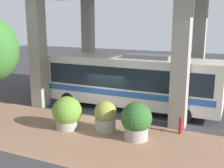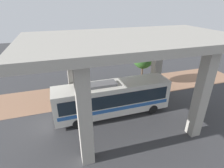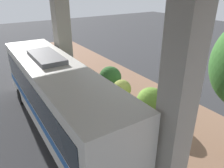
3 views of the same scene
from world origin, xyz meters
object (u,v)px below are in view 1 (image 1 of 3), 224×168
bus (130,80)px  planter_middle (67,113)px  fire_hydrant (180,125)px  planter_back (136,121)px  planter_front (105,116)px

bus → planter_middle: bearing=158.2°
fire_hydrant → bus: bearing=54.3°
bus → planter_back: 5.08m
bus → planter_middle: (-4.72, 1.88, -1.16)m
bus → fire_hydrant: bearing=-125.7°
fire_hydrant → planter_back: 2.56m
planter_front → bus: bearing=2.9°
planter_front → planter_middle: bearing=104.6°
fire_hydrant → planter_middle: (-1.84, 5.88, 0.43)m
planter_middle → bus: bearing=-21.8°
bus → planter_back: bus is taller
bus → planter_front: size_ratio=6.97×
fire_hydrant → planter_middle: planter_middle is taller
planter_front → planter_middle: (-0.54, 2.09, 0.05)m
planter_front → planter_middle: size_ratio=0.92×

